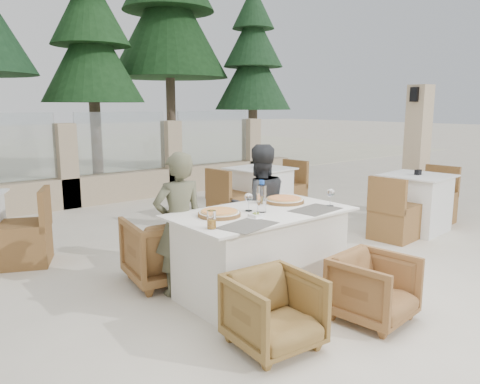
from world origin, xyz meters
TOP-DOWN VIEW (x-y plane):
  - ground at (0.00, 0.00)m, footprint 80.00×80.00m
  - perimeter_wall_far at (0.00, 4.80)m, footprint 10.00×0.34m
  - lantern_pillar at (4.20, 1.00)m, footprint 0.34×0.34m
  - pine_centre at (1.50, 7.20)m, footprint 2.20×2.20m
  - pine_mid_right at (3.80, 7.80)m, footprint 2.99×2.99m
  - pine_far_right at (5.50, 6.50)m, footprint 1.98×1.98m
  - dining_table at (0.07, 0.03)m, footprint 1.60×0.90m
  - placemat_near_left at (-0.34, -0.27)m, footprint 0.51×0.39m
  - placemat_near_right at (0.48, -0.22)m, footprint 0.49×0.36m
  - pizza_left at (-0.33, 0.13)m, footprint 0.43×0.43m
  - pizza_right at (0.49, 0.18)m, footprint 0.45×0.45m
  - water_bottle at (0.05, 0.02)m, footprint 0.11×0.11m
  - wine_glass_centre at (-0.01, 0.11)m, footprint 0.08×0.08m
  - wine_glass_corner at (0.71, -0.20)m, footprint 0.09×0.09m
  - beer_glass_left at (-0.61, -0.16)m, footprint 0.07×0.07m
  - beer_glass_right at (0.29, 0.30)m, footprint 0.08×0.08m
  - olive_dish at (-0.13, -0.12)m, footprint 0.12×0.12m
  - armchair_far_left at (-0.45, 0.86)m, footprint 0.78×0.80m
  - armchair_far_right at (0.32, 0.91)m, footprint 0.76×0.78m
  - armchair_near_left at (-0.49, -0.73)m, footprint 0.62×0.63m
  - armchair_near_right at (0.41, -0.92)m, footprint 0.63×0.65m
  - diner_left at (-0.49, 0.51)m, footprint 0.51×0.37m
  - diner_right at (0.50, 0.55)m, footprint 0.76×0.68m
  - bg_table_b at (1.98, 2.22)m, footprint 1.70×0.96m
  - bg_table_c at (3.16, 0.35)m, footprint 1.71×0.98m

SIDE VIEW (x-z plane):
  - ground at x=0.00m, z-range 0.00..0.00m
  - armchair_near_right at x=0.41m, z-range 0.00..0.53m
  - armchair_near_left at x=-0.49m, z-range 0.00..0.53m
  - armchair_far_right at x=0.32m, z-range 0.00..0.59m
  - armchair_far_left at x=-0.45m, z-range 0.00..0.64m
  - dining_table at x=0.07m, z-range 0.00..0.77m
  - bg_table_b at x=1.98m, z-range 0.00..0.77m
  - bg_table_c at x=3.16m, z-range 0.00..0.77m
  - diner_left at x=-0.49m, z-range 0.00..1.30m
  - diner_right at x=0.50m, z-range 0.00..1.30m
  - placemat_near_left at x=-0.34m, z-range 0.77..0.77m
  - placemat_near_right at x=0.48m, z-range 0.77..0.77m
  - olive_dish at x=-0.13m, z-range 0.77..0.81m
  - pizza_left at x=-0.33m, z-range 0.77..0.82m
  - pizza_right at x=0.49m, z-range 0.77..0.82m
  - perimeter_wall_far at x=0.00m, z-range 0.00..1.60m
  - beer_glass_left at x=-0.61m, z-range 0.77..0.91m
  - beer_glass_right at x=0.29m, z-range 0.77..0.92m
  - wine_glass_centre at x=-0.01m, z-range 0.77..0.95m
  - wine_glass_corner at x=0.71m, z-range 0.77..0.95m
  - water_bottle at x=0.05m, z-range 0.77..1.05m
  - lantern_pillar at x=4.20m, z-range 0.00..2.00m
  - pine_far_right at x=5.50m, z-range 0.00..4.50m
  - pine_centre at x=1.50m, z-range 0.00..5.00m
  - pine_mid_right at x=3.80m, z-range 0.00..6.80m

